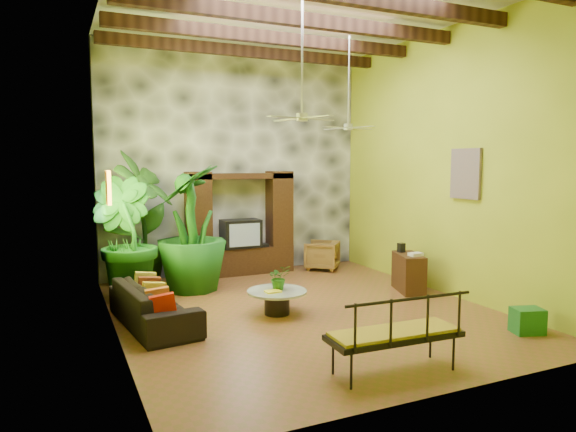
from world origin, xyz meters
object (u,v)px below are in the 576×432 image
tall_plant_a (143,220)px  side_console (409,273)px  ceiling_fan_front (302,104)px  ceiling_fan_back (348,117)px  tall_plant_b (124,239)px  coffee_table (277,299)px  green_bin (527,321)px  entertainment_center (240,231)px  iron_bench (398,331)px  wicker_armchair (322,255)px  tall_plant_c (191,228)px  sofa (154,305)px

tall_plant_a → side_console: (4.63, -2.38, -1.01)m
ceiling_fan_front → ceiling_fan_back: bearing=41.6°
tall_plant_b → coffee_table: size_ratio=2.29×
ceiling_fan_back → green_bin: (0.90, -3.63, -3.22)m
entertainment_center → tall_plant_b: size_ratio=1.06×
ceiling_fan_back → coffee_table: ceiling_fan_back is taller
iron_bench → coffee_table: bearing=99.2°
tall_plant_b → side_console: bearing=-16.9°
wicker_armchair → coffee_table: bearing=0.7°
tall_plant_a → tall_plant_c: bearing=-34.5°
wicker_armchair → side_console: side_console is taller
tall_plant_c → iron_bench: size_ratio=1.47×
tall_plant_c → wicker_armchair: bearing=11.9°
ceiling_fan_back → coffee_table: 3.96m
sofa → side_console: bearing=-96.2°
sofa → entertainment_center: bearing=-46.9°
wicker_armchair → tall_plant_b: tall_plant_b is taller
tall_plant_a → tall_plant_b: bearing=-119.9°
sofa → iron_bench: iron_bench is taller
tall_plant_c → coffee_table: 2.53m
sofa → wicker_armchair: (4.33, 2.58, 0.02)m
ceiling_fan_front → tall_plant_c: size_ratio=0.76×
side_console → tall_plant_c: bearing=173.9°
entertainment_center → ceiling_fan_front: bearing=-93.2°
tall_plant_c → green_bin: tall_plant_c is taller
iron_bench → ceiling_fan_back: bearing=69.2°
ceiling_fan_back → iron_bench: ceiling_fan_back is taller
iron_bench → green_bin: 2.69m
entertainment_center → ceiling_fan_back: 3.50m
sofa → side_console: (4.89, 0.08, 0.05)m
ceiling_fan_front → iron_bench: (0.07, -2.46, -2.87)m
iron_bench → sofa: bearing=129.0°
ceiling_fan_front → iron_bench: bearing=-88.5°
coffee_table → green_bin: (2.98, -2.40, -0.07)m
ceiling_fan_front → tall_plant_a: 4.18m
sofa → tall_plant_b: bearing=0.6°
entertainment_center → ceiling_fan_front: size_ratio=1.29×
ceiling_fan_front → wicker_armchair: bearing=56.9°
wicker_armchair → side_console: (0.56, -2.51, 0.03)m
tall_plant_c → green_bin: (3.87, -4.55, -1.04)m
tall_plant_c → iron_bench: (1.23, -4.98, -0.70)m
ceiling_fan_front → wicker_armchair: 4.91m
sofa → tall_plant_a: bearing=-13.0°
entertainment_center → ceiling_fan_back: bearing=-50.4°
tall_plant_b → coffee_table: bearing=-40.9°
iron_bench → wicker_armchair: bearing=72.7°
sofa → coffee_table: size_ratio=2.21×
tall_plant_c → green_bin: 6.06m
iron_bench → tall_plant_c: bearing=106.2°
sofa → coffee_table: bearing=-104.6°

